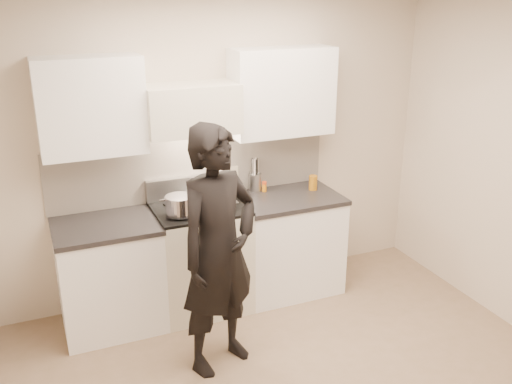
% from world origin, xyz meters
% --- Properties ---
extents(room_shell, '(4.04, 3.54, 2.70)m').
position_xyz_m(room_shell, '(-0.06, 0.37, 1.60)').
color(room_shell, '#C2B4A1').
rests_on(room_shell, ground).
extents(stove, '(0.76, 0.65, 0.96)m').
position_xyz_m(stove, '(-0.30, 1.42, 0.47)').
color(stove, beige).
rests_on(stove, ground).
extents(counter_right, '(0.92, 0.67, 0.92)m').
position_xyz_m(counter_right, '(0.53, 1.43, 0.46)').
color(counter_right, white).
rests_on(counter_right, ground).
extents(counter_left, '(0.82, 0.67, 0.92)m').
position_xyz_m(counter_left, '(-1.08, 1.43, 0.46)').
color(counter_left, white).
rests_on(counter_left, ground).
extents(wok, '(0.42, 0.51, 0.33)m').
position_xyz_m(wok, '(-0.10, 1.57, 1.07)').
color(wok, '#B3B2BE').
rests_on(wok, stove).
extents(stock_pot, '(0.33, 0.25, 0.16)m').
position_xyz_m(stock_pot, '(-0.50, 1.29, 1.04)').
color(stock_pot, '#B3B2BE').
rests_on(stock_pot, stove).
extents(utensil_crock, '(0.11, 0.11, 0.30)m').
position_xyz_m(utensil_crock, '(0.31, 1.67, 1.01)').
color(utensil_crock, '#BDBDBD').
rests_on(utensil_crock, counter_right).
extents(spice_jar, '(0.04, 0.04, 0.09)m').
position_xyz_m(spice_jar, '(0.38, 1.61, 0.97)').
color(spice_jar, orange).
rests_on(spice_jar, counter_right).
extents(oil_glass, '(0.08, 0.08, 0.13)m').
position_xyz_m(oil_glass, '(0.81, 1.49, 0.99)').
color(oil_glass, '#A36511').
rests_on(oil_glass, counter_right).
extents(person, '(0.79, 0.67, 1.85)m').
position_xyz_m(person, '(-0.42, 0.60, 0.92)').
color(person, black).
rests_on(person, ground).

